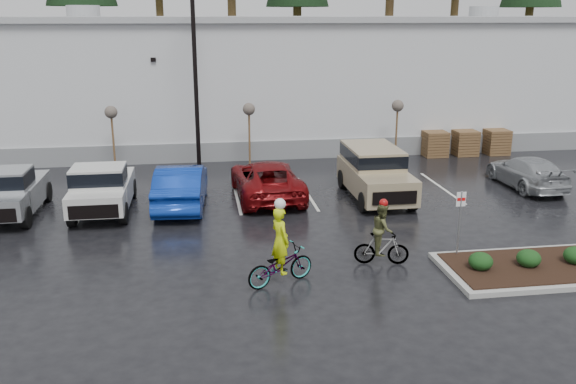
{
  "coord_description": "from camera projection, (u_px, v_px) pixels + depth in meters",
  "views": [
    {
      "loc": [
        -3.99,
        -16.42,
        7.32
      ],
      "look_at": [
        -0.94,
        3.94,
        1.3
      ],
      "focal_mm": 38.0,
      "sensor_mm": 36.0,
      "label": 1
    }
  ],
  "objects": [
    {
      "name": "pallet_stack_b",
      "position": [
        465.0,
        143.0,
        32.76
      ],
      "size": [
        1.2,
        1.2,
        1.35
      ],
      "primitive_type": "cube",
      "color": "#503520",
      "rests_on": "ground"
    },
    {
      "name": "wooded_ridge",
      "position": [
        236.0,
        60.0,
        60.08
      ],
      "size": [
        80.0,
        25.0,
        6.0
      ],
      "primitive_type": "cube",
      "color": "#273917",
      "rests_on": "ground"
    },
    {
      "name": "sapling_east",
      "position": [
        398.0,
        109.0,
        30.64
      ],
      "size": [
        0.6,
        0.6,
        3.2
      ],
      "color": "#503520",
      "rests_on": "ground"
    },
    {
      "name": "cyclist_olive",
      "position": [
        382.0,
        240.0,
        18.36
      ],
      "size": [
        1.66,
        0.83,
        2.07
      ],
      "rotation": [
        0.0,
        0.0,
        1.37
      ],
      "color": "#3F3F44",
      "rests_on": "ground"
    },
    {
      "name": "shrub_b",
      "position": [
        529.0,
        258.0,
        17.93
      ],
      "size": [
        0.7,
        0.7,
        0.52
      ],
      "primitive_type": "ellipsoid",
      "color": "black",
      "rests_on": "curb_island"
    },
    {
      "name": "pallet_stack_c",
      "position": [
        496.0,
        142.0,
        33.02
      ],
      "size": [
        1.2,
        1.2,
        1.35
      ],
      "primitive_type": "cube",
      "color": "#503520",
      "rests_on": "ground"
    },
    {
      "name": "cyclist_hivis",
      "position": [
        280.0,
        258.0,
        17.01
      ],
      "size": [
        2.19,
        1.5,
        2.52
      ],
      "rotation": [
        0.0,
        0.0,
        1.99
      ],
      "color": "#3F3F44",
      "rests_on": "ground"
    },
    {
      "name": "lamppost",
      "position": [
        194.0,
        52.0,
        27.44
      ],
      "size": [
        0.5,
        1.0,
        9.22
      ],
      "color": "black",
      "rests_on": "ground"
    },
    {
      "name": "ground",
      "position": [
        338.0,
        269.0,
        18.21
      ],
      "size": [
        120.0,
        120.0,
        0.0
      ],
      "primitive_type": "plane",
      "color": "black",
      "rests_on": "ground"
    },
    {
      "name": "car_blue",
      "position": [
        181.0,
        186.0,
        23.92
      ],
      "size": [
        2.14,
        5.26,
        1.7
      ],
      "primitive_type": "imported",
      "rotation": [
        0.0,
        0.0,
        3.07
      ],
      "color": "#0D2E96",
      "rests_on": "ground"
    },
    {
      "name": "pickup_white",
      "position": [
        103.0,
        186.0,
        23.45
      ],
      "size": [
        2.1,
        5.2,
        1.96
      ],
      "primitive_type": null,
      "color": "beige",
      "rests_on": "ground"
    },
    {
      "name": "shrub_c",
      "position": [
        576.0,
        255.0,
        18.14
      ],
      "size": [
        0.7,
        0.7,
        0.52
      ],
      "primitive_type": "ellipsoid",
      "color": "black",
      "rests_on": "curb_island"
    },
    {
      "name": "sapling_west",
      "position": [
        111.0,
        116.0,
        28.65
      ],
      "size": [
        0.6,
        0.6,
        3.2
      ],
      "color": "#503520",
      "rests_on": "ground"
    },
    {
      "name": "car_far_silver",
      "position": [
        527.0,
        172.0,
        26.66
      ],
      "size": [
        1.94,
        4.73,
        1.37
      ],
      "primitive_type": "imported",
      "rotation": [
        0.0,
        0.0,
        3.15
      ],
      "color": "#AAAEB1",
      "rests_on": "ground"
    },
    {
      "name": "suv_tan",
      "position": [
        376.0,
        174.0,
        24.97
      ],
      "size": [
        2.2,
        5.1,
        2.06
      ],
      "primitive_type": null,
      "color": "#9D8C6A",
      "rests_on": "ground"
    },
    {
      "name": "car_red",
      "position": [
        267.0,
        179.0,
        25.14
      ],
      "size": [
        2.8,
        5.63,
        1.54
      ],
      "primitive_type": "imported",
      "rotation": [
        0.0,
        0.0,
        3.19
      ],
      "color": "maroon",
      "rests_on": "ground"
    },
    {
      "name": "sapling_mid",
      "position": [
        249.0,
        113.0,
        29.57
      ],
      "size": [
        0.6,
        0.6,
        3.2
      ],
      "color": "#503520",
      "rests_on": "ground"
    },
    {
      "name": "warehouse",
      "position": [
        260.0,
        75.0,
        38.06
      ],
      "size": [
        60.5,
        15.5,
        7.2
      ],
      "color": "silver",
      "rests_on": "ground"
    },
    {
      "name": "mulch_bed",
      "position": [
        575.0,
        263.0,
        18.21
      ],
      "size": [
        7.6,
        2.6,
        0.04
      ],
      "primitive_type": "cube",
      "color": "black",
      "rests_on": "curb_island"
    },
    {
      "name": "fire_lane_sign",
      "position": [
        460.0,
        216.0,
        18.55
      ],
      "size": [
        0.3,
        0.05,
        2.2
      ],
      "color": "gray",
      "rests_on": "ground"
    },
    {
      "name": "pallet_stack_a",
      "position": [
        435.0,
        144.0,
        32.52
      ],
      "size": [
        1.2,
        1.2,
        1.35
      ],
      "primitive_type": "cube",
      "color": "#503520",
      "rests_on": "ground"
    },
    {
      "name": "curb_island",
      "position": [
        574.0,
        266.0,
        18.24
      ],
      "size": [
        8.0,
        3.0,
        0.15
      ],
      "primitive_type": "cube",
      "color": "gray",
      "rests_on": "ground"
    },
    {
      "name": "pickup_silver",
      "position": [
        11.0,
        189.0,
        22.99
      ],
      "size": [
        2.1,
        5.2,
        1.96
      ],
      "primitive_type": null,
      "color": "#ADB1B5",
      "rests_on": "ground"
    },
    {
      "name": "shrub_a",
      "position": [
        481.0,
        261.0,
        17.71
      ],
      "size": [
        0.7,
        0.7,
        0.52
      ],
      "primitive_type": "ellipsoid",
      "color": "black",
      "rests_on": "curb_island"
    }
  ]
}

